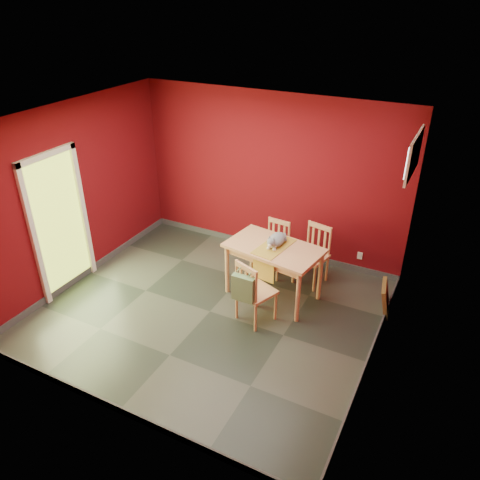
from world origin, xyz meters
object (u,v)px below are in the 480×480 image
at_px(chair_near, 254,291).
at_px(chair_far_left, 274,247).
at_px(cat, 277,238).
at_px(tote_bag, 243,288).
at_px(picture_frame, 385,298).
at_px(dining_table, 274,253).
at_px(chair_far_right, 313,254).

bearing_deg(chair_near, chair_far_left, 101.06).
bearing_deg(cat, chair_near, -105.11).
xyz_separation_m(chair_far_left, cat, (0.25, -0.54, 0.50)).
distance_m(tote_bag, cat, 0.99).
xyz_separation_m(chair_near, picture_frame, (1.56, 1.01, -0.26)).
bearing_deg(tote_bag, dining_table, 86.82).
distance_m(chair_far_left, cat, 0.78).
relative_size(chair_near, picture_frame, 2.04).
bearing_deg(tote_bag, cat, 86.66).
height_order(chair_far_left, cat, cat).
distance_m(chair_near, cat, 0.86).
xyz_separation_m(chair_far_left, tote_bag, (0.20, -1.48, 0.19)).
height_order(tote_bag, picture_frame, tote_bag).
distance_m(dining_table, chair_near, 0.70).
bearing_deg(tote_bag, picture_frame, 37.25).
bearing_deg(chair_far_right, cat, -123.46).
xyz_separation_m(dining_table, chair_near, (0.00, -0.66, -0.24)).
bearing_deg(chair_far_left, cat, -65.22).
distance_m(chair_far_left, chair_near, 1.29).
height_order(chair_far_right, picture_frame, chair_far_right).
bearing_deg(chair_far_right, dining_table, -120.93).
xyz_separation_m(chair_far_right, picture_frame, (1.18, -0.28, -0.25)).
xyz_separation_m(chair_near, tote_bag, (-0.05, -0.21, 0.16)).
bearing_deg(chair_far_right, chair_near, -106.28).
distance_m(chair_far_right, tote_bag, 1.58).
height_order(tote_bag, cat, cat).
bearing_deg(tote_bag, chair_far_left, 97.51).
distance_m(chair_far_left, tote_bag, 1.51).
bearing_deg(dining_table, chair_far_left, 111.75).
height_order(dining_table, chair_near, chair_near).
relative_size(chair_near, cat, 2.07).
bearing_deg(picture_frame, chair_far_right, 166.53).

